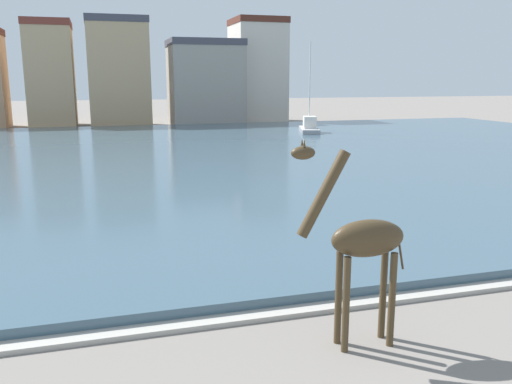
% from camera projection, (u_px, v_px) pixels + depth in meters
% --- Properties ---
extents(harbor_water, '(89.94, 52.36, 0.38)m').
position_uv_depth(harbor_water, '(159.00, 158.00, 37.90)').
color(harbor_water, '#3D5666').
rests_on(harbor_water, ground).
extents(quay_edge_coping, '(89.94, 0.50, 0.12)m').
position_uv_depth(quay_edge_coping, '(280.00, 313.00, 13.12)').
color(quay_edge_coping, '#ADA89E').
rests_on(quay_edge_coping, ground).
extents(giraffe_statue, '(2.61, 0.67, 4.56)m').
position_uv_depth(giraffe_statue, '(362.00, 243.00, 11.21)').
color(giraffe_statue, '#42331E').
rests_on(giraffe_statue, ground).
extents(sailboat_grey, '(3.35, 6.32, 9.39)m').
position_uv_depth(sailboat_grey, '(309.00, 129.00, 54.74)').
color(sailboat_grey, '#939399').
rests_on(sailboat_grey, ground).
extents(townhouse_wide_warehouse, '(5.33, 7.61, 12.40)m').
position_uv_depth(townhouse_wide_warehouse, '(51.00, 74.00, 63.95)').
color(townhouse_wide_warehouse, tan).
rests_on(townhouse_wide_warehouse, ground).
extents(townhouse_tall_gabled, '(7.22, 5.77, 12.87)m').
position_uv_depth(townhouse_tall_gabled, '(119.00, 72.00, 64.35)').
color(townhouse_tall_gabled, tan).
rests_on(townhouse_tall_gabled, ground).
extents(townhouse_end_terrace, '(9.00, 7.31, 10.43)m').
position_uv_depth(townhouse_end_terrace, '(205.00, 83.00, 67.14)').
color(townhouse_end_terrace, gray).
rests_on(townhouse_end_terrace, ground).
extents(townhouse_corner_house, '(6.58, 7.26, 13.44)m').
position_uv_depth(townhouse_corner_house, '(258.00, 71.00, 71.31)').
color(townhouse_corner_house, beige).
rests_on(townhouse_corner_house, ground).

